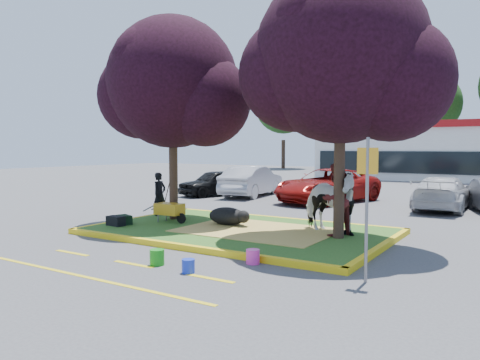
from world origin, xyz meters
The scene contains 31 objects.
ground centered at (0.00, 0.00, 0.00)m, with size 90.00×90.00×0.00m, color #424244.
median_island centered at (0.00, 0.00, 0.07)m, with size 8.00×5.00×0.15m, color #295A1C.
curb_near centered at (0.00, -2.58, 0.07)m, with size 8.30×0.16×0.15m, color yellow.
curb_far centered at (0.00, 2.58, 0.07)m, with size 8.30×0.16×0.15m, color yellow.
curb_left centered at (-4.08, 0.00, 0.07)m, with size 0.16×5.30×0.15m, color yellow.
curb_right centered at (4.08, 0.00, 0.07)m, with size 0.16×5.30×0.15m, color yellow.
straw_bedding centered at (0.60, 0.00, 0.15)m, with size 4.20×3.00×0.01m, color #D0B955.
tree_purple_left centered at (-2.78, 0.38, 4.36)m, with size 5.06×4.20×6.51m.
tree_purple_right centered at (2.92, 0.18, 4.56)m, with size 5.30×4.40×6.82m.
fire_lane_stripe_a centered at (-2.00, -4.20, 0.00)m, with size 1.10×0.12×0.01m, color yellow.
fire_lane_stripe_b centered at (0.00, -4.20, 0.00)m, with size 1.10×0.12×0.01m, color yellow.
fire_lane_stripe_c centered at (2.00, -4.20, 0.00)m, with size 1.10×0.12×0.01m, color yellow.
fire_lane_long centered at (0.00, -5.40, 0.00)m, with size 6.00×0.10×0.01m, color yellow.
retail_building centered at (2.00, 27.98, 2.25)m, with size 20.40×8.40×4.40m.
treeline centered at (1.23, 37.61, 7.73)m, with size 46.58×7.80×14.63m.
cow centered at (2.42, 0.67, 1.01)m, with size 0.93×2.04×1.73m, color white.
calf centered at (-0.63, 0.31, 0.42)m, with size 1.24×0.70×0.54m, color black.
handler centered at (-3.70, 0.72, 0.89)m, with size 0.54×0.35×1.47m, color black.
visitor_a centered at (2.73, 0.43, 1.12)m, with size 0.94×0.73×1.94m, color #4E1616.
visitor_b centered at (2.89, 0.83, 0.83)m, with size 0.80×0.33×1.37m, color black.
wheelbarrow centered at (-2.47, -0.19, 0.55)m, with size 1.56×0.54×0.59m.
gear_bag_dark centered at (-3.38, -1.57, 0.29)m, with size 0.56×0.31×0.29m, color black.
gear_bag_green centered at (-3.38, -1.23, 0.29)m, with size 0.51×0.32×0.27m, color black.
sign_post centered at (4.57, -2.89, 1.66)m, with size 0.37×0.06×2.66m.
bucket_green centered at (0.45, -3.97, 0.17)m, with size 0.31×0.31×0.33m, color #199116.
bucket_pink centered at (2.11, -2.80, 0.16)m, with size 0.29×0.29×0.31m, color #F636A8.
bucket_blue centered at (1.41, -4.11, 0.14)m, with size 0.26×0.26×0.28m, color #1934CB.
car_black centered at (-6.79, 8.33, 0.67)m, with size 1.58×3.93×1.34m, color black.
car_silver centered at (-5.04, 9.13, 0.77)m, with size 1.63×4.68×1.54m, color #A8A9B0.
car_red centered at (-0.76, 8.64, 0.76)m, with size 2.52×5.46×1.52m, color maroon.
car_white centered at (4.06, 8.68, 0.66)m, with size 1.86×4.58×1.33m, color silver.
Camera 1 is at (7.14, -11.25, 2.48)m, focal length 35.00 mm.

